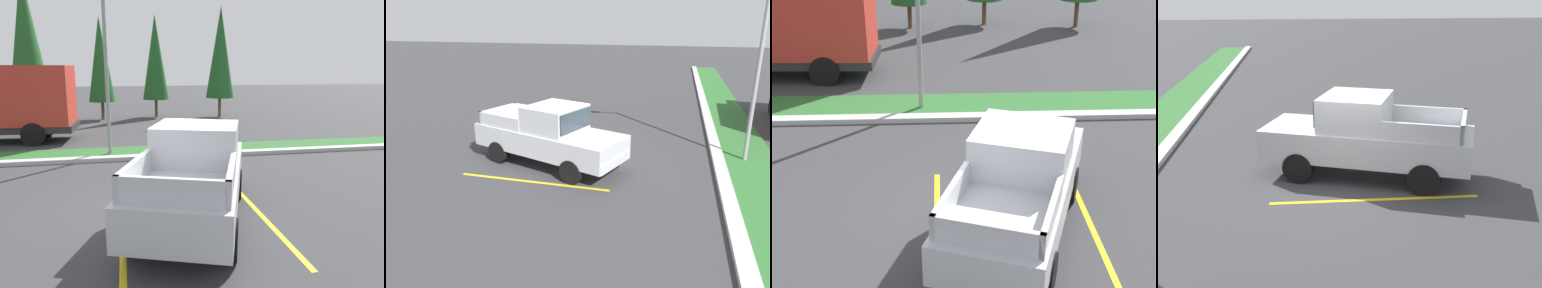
% 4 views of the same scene
% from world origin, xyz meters
% --- Properties ---
extents(ground_plane, '(120.00, 120.00, 0.00)m').
position_xyz_m(ground_plane, '(0.00, 0.00, 0.00)').
color(ground_plane, '#38383A').
extents(parking_line_near, '(0.12, 4.80, 0.01)m').
position_xyz_m(parking_line_near, '(-0.80, -0.67, 0.00)').
color(parking_line_near, yellow).
rests_on(parking_line_near, ground).
extents(parking_line_far, '(0.12, 4.80, 0.01)m').
position_xyz_m(parking_line_far, '(2.30, -0.67, 0.00)').
color(parking_line_far, yellow).
rests_on(parking_line_far, ground).
extents(curb_strip, '(56.00, 0.40, 0.15)m').
position_xyz_m(curb_strip, '(0.00, 5.00, 0.07)').
color(curb_strip, '#B2B2AD').
rests_on(curb_strip, ground).
extents(grass_median, '(56.00, 1.80, 0.06)m').
position_xyz_m(grass_median, '(0.00, 6.10, 0.03)').
color(grass_median, '#2D662D').
rests_on(grass_median, ground).
extents(pickup_truck_main, '(3.54, 5.55, 2.10)m').
position_xyz_m(pickup_truck_main, '(0.77, -0.63, 1.04)').
color(pickup_truck_main, black).
rests_on(pickup_truck_main, ground).
extents(street_light, '(0.24, 1.49, 7.36)m').
position_xyz_m(street_light, '(-1.27, 5.75, 4.24)').
color(street_light, gray).
rests_on(street_light, ground).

